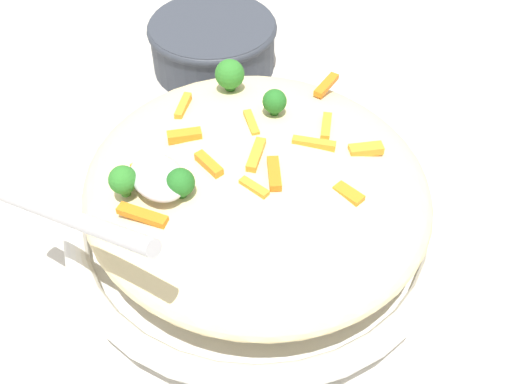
# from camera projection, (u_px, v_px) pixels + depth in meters

# --- Properties ---
(ground_plane) EXTENTS (2.40, 2.40, 0.00)m
(ground_plane) POSITION_uv_depth(u_px,v_px,m) (256.00, 237.00, 0.56)
(ground_plane) COLOR beige
(serving_bowl) EXTENTS (0.34, 0.34, 0.05)m
(serving_bowl) POSITION_uv_depth(u_px,v_px,m) (256.00, 220.00, 0.54)
(serving_bowl) COLOR white
(serving_bowl) RESTS_ON ground_plane
(pasta_mound) EXTENTS (0.30, 0.29, 0.06)m
(pasta_mound) POSITION_uv_depth(u_px,v_px,m) (256.00, 184.00, 0.50)
(pasta_mound) COLOR beige
(pasta_mound) RESTS_ON serving_bowl
(carrot_piece_0) EXTENTS (0.02, 0.03, 0.01)m
(carrot_piece_0) POSITION_uv_depth(u_px,v_px,m) (185.00, 136.00, 0.50)
(carrot_piece_0) COLOR orange
(carrot_piece_0) RESTS_ON pasta_mound
(carrot_piece_1) EXTENTS (0.03, 0.01, 0.01)m
(carrot_piece_1) POSITION_uv_depth(u_px,v_px,m) (209.00, 164.00, 0.47)
(carrot_piece_1) COLOR orange
(carrot_piece_1) RESTS_ON pasta_mound
(carrot_piece_2) EXTENTS (0.03, 0.03, 0.01)m
(carrot_piece_2) POSITION_uv_depth(u_px,v_px,m) (314.00, 144.00, 0.49)
(carrot_piece_2) COLOR orange
(carrot_piece_2) RESTS_ON pasta_mound
(carrot_piece_3) EXTENTS (0.03, 0.03, 0.01)m
(carrot_piece_3) POSITION_uv_depth(u_px,v_px,m) (260.00, 156.00, 0.48)
(carrot_piece_3) COLOR orange
(carrot_piece_3) RESTS_ON pasta_mound
(carrot_piece_4) EXTENTS (0.04, 0.02, 0.01)m
(carrot_piece_4) POSITION_uv_depth(u_px,v_px,m) (151.00, 176.00, 0.47)
(carrot_piece_4) COLOR orange
(carrot_piece_4) RESTS_ON pasta_mound
(carrot_piece_5) EXTENTS (0.03, 0.02, 0.01)m
(carrot_piece_5) POSITION_uv_depth(u_px,v_px,m) (348.00, 194.00, 0.46)
(carrot_piece_5) COLOR orange
(carrot_piece_5) RESTS_ON pasta_mound
(carrot_piece_6) EXTENTS (0.03, 0.02, 0.01)m
(carrot_piece_6) POSITION_uv_depth(u_px,v_px,m) (251.00, 123.00, 0.51)
(carrot_piece_6) COLOR orange
(carrot_piece_6) RESTS_ON pasta_mound
(carrot_piece_7) EXTENTS (0.03, 0.03, 0.01)m
(carrot_piece_7) POSITION_uv_depth(u_px,v_px,m) (275.00, 173.00, 0.47)
(carrot_piece_7) COLOR orange
(carrot_piece_7) RESTS_ON pasta_mound
(carrot_piece_8) EXTENTS (0.02, 0.03, 0.01)m
(carrot_piece_8) POSITION_uv_depth(u_px,v_px,m) (366.00, 149.00, 0.49)
(carrot_piece_8) COLOR orange
(carrot_piece_8) RESTS_ON pasta_mound
(carrot_piece_9) EXTENTS (0.03, 0.03, 0.01)m
(carrot_piece_9) POSITION_uv_depth(u_px,v_px,m) (183.00, 106.00, 0.53)
(carrot_piece_9) COLOR orange
(carrot_piece_9) RESTS_ON pasta_mound
(carrot_piece_10) EXTENTS (0.04, 0.03, 0.01)m
(carrot_piece_10) POSITION_uv_depth(u_px,v_px,m) (140.00, 211.00, 0.45)
(carrot_piece_10) COLOR orange
(carrot_piece_10) RESTS_ON pasta_mound
(carrot_piece_11) EXTENTS (0.03, 0.01, 0.01)m
(carrot_piece_11) POSITION_uv_depth(u_px,v_px,m) (254.00, 188.00, 0.46)
(carrot_piece_11) COLOR orange
(carrot_piece_11) RESTS_ON pasta_mound
(carrot_piece_12) EXTENTS (0.02, 0.04, 0.01)m
(carrot_piece_12) POSITION_uv_depth(u_px,v_px,m) (326.00, 85.00, 0.56)
(carrot_piece_12) COLOR orange
(carrot_piece_12) RESTS_ON pasta_mound
(carrot_piece_13) EXTENTS (0.03, 0.03, 0.01)m
(carrot_piece_13) POSITION_uv_depth(u_px,v_px,m) (329.00, 129.00, 0.51)
(carrot_piece_13) COLOR orange
(carrot_piece_13) RESTS_ON pasta_mound
(broccoli_floret_0) EXTENTS (0.02, 0.02, 0.03)m
(broccoli_floret_0) POSITION_uv_depth(u_px,v_px,m) (275.00, 102.00, 0.51)
(broccoli_floret_0) COLOR #205B1C
(broccoli_floret_0) RESTS_ON pasta_mound
(broccoli_floret_1) EXTENTS (0.02, 0.02, 0.03)m
(broccoli_floret_1) POSITION_uv_depth(u_px,v_px,m) (181.00, 183.00, 0.45)
(broccoli_floret_1) COLOR #205B1C
(broccoli_floret_1) RESTS_ON pasta_mound
(broccoli_floret_2) EXTENTS (0.03, 0.03, 0.03)m
(broccoli_floret_2) POSITION_uv_depth(u_px,v_px,m) (230.00, 74.00, 0.54)
(broccoli_floret_2) COLOR #296820
(broccoli_floret_2) RESTS_ON pasta_mound
(broccoli_floret_3) EXTENTS (0.02, 0.02, 0.03)m
(broccoli_floret_3) POSITION_uv_depth(u_px,v_px,m) (123.00, 180.00, 0.45)
(broccoli_floret_3) COLOR #296820
(broccoli_floret_3) RESTS_ON pasta_mound
(serving_spoon) EXTENTS (0.16, 0.13, 0.07)m
(serving_spoon) POSITION_uv_depth(u_px,v_px,m) (127.00, 191.00, 0.43)
(serving_spoon) COLOR #B7B7BC
(serving_spoon) RESTS_ON pasta_mound
(companion_bowl) EXTENTS (0.16, 0.16, 0.06)m
(companion_bowl) POSITION_uv_depth(u_px,v_px,m) (213.00, 42.00, 0.72)
(companion_bowl) COLOR #333842
(companion_bowl) RESTS_ON ground_plane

